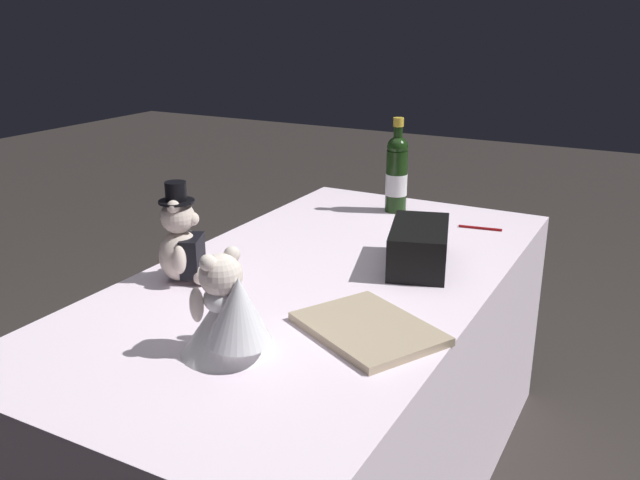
{
  "coord_description": "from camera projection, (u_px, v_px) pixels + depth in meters",
  "views": [
    {
      "loc": [
        -1.5,
        -0.81,
        1.39
      ],
      "look_at": [
        0.0,
        0.0,
        0.81
      ],
      "focal_mm": 38.02,
      "sensor_mm": 36.0,
      "label": 1
    }
  ],
  "objects": [
    {
      "name": "reception_table",
      "position": [
        320.0,
        389.0,
        1.95
      ],
      "size": [
        1.71,
        0.88,
        0.71
      ],
      "primitive_type": "cube",
      "color": "white",
      "rests_on": "ground_plane"
    },
    {
      "name": "teddy_bear_groom",
      "position": [
        183.0,
        244.0,
        1.77
      ],
      "size": [
        0.15,
        0.15,
        0.27
      ],
      "color": "beige",
      "rests_on": "reception_table"
    },
    {
      "name": "teddy_bear_bride",
      "position": [
        227.0,
        312.0,
        1.38
      ],
      "size": [
        0.19,
        0.22,
        0.23
      ],
      "color": "white",
      "rests_on": "reception_table"
    },
    {
      "name": "champagne_bottle",
      "position": [
        397.0,
        173.0,
        2.37
      ],
      "size": [
        0.08,
        0.08,
        0.33
      ],
      "color": "black",
      "rests_on": "reception_table"
    },
    {
      "name": "signing_pen",
      "position": [
        479.0,
        228.0,
        2.21
      ],
      "size": [
        0.03,
        0.14,
        0.01
      ],
      "color": "maroon",
      "rests_on": "reception_table"
    },
    {
      "name": "gift_case_black",
      "position": [
        419.0,
        246.0,
        1.87
      ],
      "size": [
        0.32,
        0.23,
        0.12
      ],
      "color": "black",
      "rests_on": "reception_table"
    },
    {
      "name": "guestbook",
      "position": [
        368.0,
        329.0,
        1.5
      ],
      "size": [
        0.35,
        0.38,
        0.02
      ],
      "primitive_type": "cube",
      "rotation": [
        0.0,
        0.0,
        -0.49
      ],
      "color": "tan",
      "rests_on": "reception_table"
    }
  ]
}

